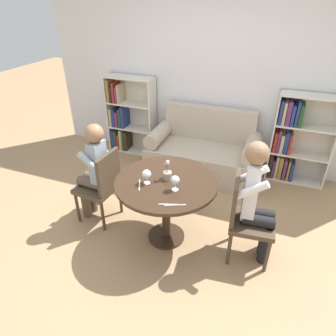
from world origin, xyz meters
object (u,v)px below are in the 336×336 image
object	(u,v)px
chair_right	(245,216)
person_right	(257,201)
wine_glass_left	(147,175)
flower_vase	(167,173)
couch	(204,153)
person_left	(94,171)
chair_left	(102,184)
bookshelf_right	(293,141)
wine_glass_right	(175,180)
bookshelf_left	(127,117)

from	to	relation	value
chair_right	person_right	world-z (taller)	person_right
wine_glass_left	flower_vase	size ratio (longest dim) A/B	0.70
couch	person_left	world-z (taller)	person_left
chair_left	person_left	distance (m)	0.18
bookshelf_right	person_left	world-z (taller)	bookshelf_right
wine_glass_right	chair_left	bearing A→B (deg)	170.64
chair_right	wine_glass_right	world-z (taller)	same
couch	bookshelf_right	world-z (taller)	bookshelf_right
person_right	wine_glass_right	size ratio (longest dim) A/B	8.47
chair_left	bookshelf_left	bearing A→B (deg)	-156.70
couch	chair_right	distance (m)	1.67
bookshelf_left	flower_vase	distance (m)	2.24
wine_glass_right	flower_vase	bearing A→B (deg)	132.54
person_left	flower_vase	xyz separation A→B (m)	(0.88, -0.02, 0.18)
couch	person_left	bearing A→B (deg)	-121.23
bookshelf_right	chair_right	distance (m)	1.77
bookshelf_left	person_right	distance (m)	2.84
chair_right	wine_glass_right	distance (m)	0.77
chair_right	person_left	bearing A→B (deg)	84.49
chair_right	wine_glass_left	world-z (taller)	chair_right
person_right	wine_glass_left	bearing A→B (deg)	93.94
person_right	bookshelf_right	bearing A→B (deg)	-15.69
flower_vase	person_right	bearing A→B (deg)	2.30
chair_left	flower_vase	world-z (taller)	flower_vase
wine_glass_left	wine_glass_right	xyz separation A→B (m)	(0.30, -0.01, 0.01)
chair_left	flower_vase	size ratio (longest dim) A/B	4.24
wine_glass_right	flower_vase	world-z (taller)	flower_vase
bookshelf_right	person_right	bearing A→B (deg)	-100.02
person_right	flower_vase	distance (m)	0.90
couch	person_right	size ratio (longest dim) A/B	1.22
wine_glass_right	chair_right	bearing A→B (deg)	14.38
bookshelf_left	person_left	bearing A→B (deg)	-73.85
wine_glass_left	flower_vase	xyz separation A→B (m)	(0.16, 0.14, -0.03)
person_left	wine_glass_right	bearing A→B (deg)	85.34
bookshelf_right	person_left	distance (m)	2.69
bookshelf_right	person_left	bearing A→B (deg)	-140.19
bookshelf_left	bookshelf_right	xyz separation A→B (m)	(2.57, -0.00, 0.01)
chair_left	wine_glass_left	xyz separation A→B (m)	(0.63, -0.15, 0.35)
bookshelf_right	wine_glass_right	bearing A→B (deg)	-119.04
person_right	wine_glass_left	xyz separation A→B (m)	(-1.04, -0.18, 0.16)
flower_vase	couch	bearing A→B (deg)	89.90
chair_right	person_right	size ratio (longest dim) A/B	0.70
wine_glass_left	person_right	bearing A→B (deg)	9.61
couch	flower_vase	distance (m)	1.56
chair_left	flower_vase	distance (m)	0.86
couch	bookshelf_left	size ratio (longest dim) A/B	1.26
couch	bookshelf_left	world-z (taller)	bookshelf_left
person_right	flower_vase	world-z (taller)	person_right
bookshelf_right	wine_glass_left	distance (m)	2.33
bookshelf_right	chair_right	world-z (taller)	bookshelf_right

